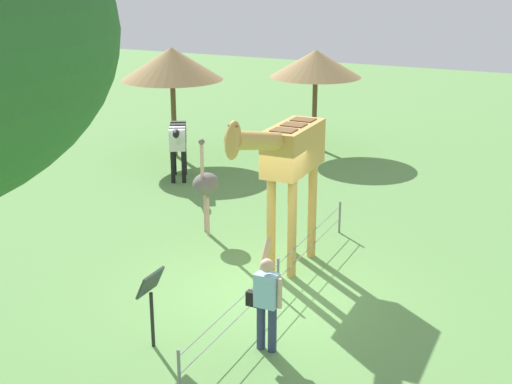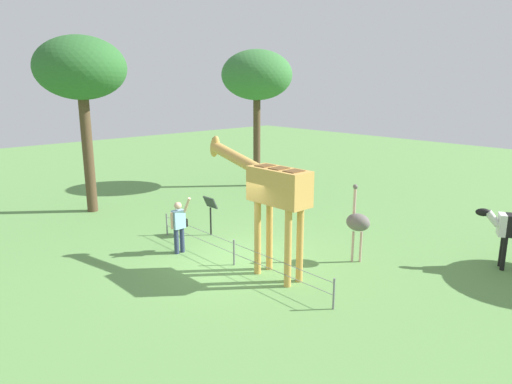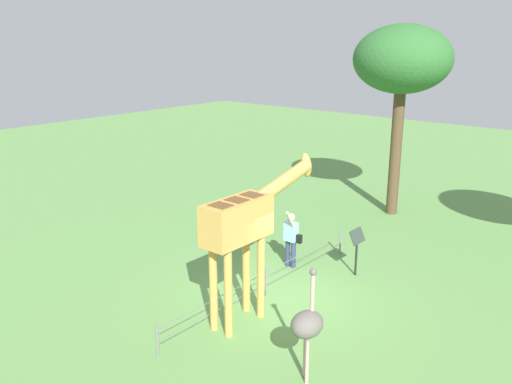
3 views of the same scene
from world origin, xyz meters
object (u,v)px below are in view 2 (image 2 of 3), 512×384
ostrich (358,222)px  giraffe (271,190)px  info_sign (210,208)px  visitor (179,224)px  tree_east (257,76)px  tree_northeast (81,70)px

ostrich → giraffe: bearing=66.5°
info_sign → giraffe: bearing=168.0°
visitor → tree_east: 10.46m
info_sign → tree_east: bearing=-54.3°
giraffe → tree_northeast: bearing=5.7°
tree_east → tree_northeast: size_ratio=0.97×
tree_northeast → info_sign: (-5.55, -1.69, -4.49)m
tree_east → visitor: bearing=123.2°
visitor → ostrich: (-4.01, -3.32, 0.27)m
visitor → tree_east: bearing=-56.8°
giraffe → info_sign: giraffe is taller
giraffe → tree_northeast: size_ratio=0.54×
giraffe → visitor: 3.40m
visitor → tree_east: (5.20, -7.96, 4.37)m
visitor → ostrich: ostrich is taller
tree_northeast → visitor: bearing=-180.0°
giraffe → visitor: size_ratio=2.07×
tree_northeast → info_sign: tree_northeast is taller
ostrich → visitor: bearing=39.6°
ostrich → info_sign: size_ratio=1.70×
visitor → info_sign: size_ratio=1.34×
tree_east → info_sign: bearing=125.7°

